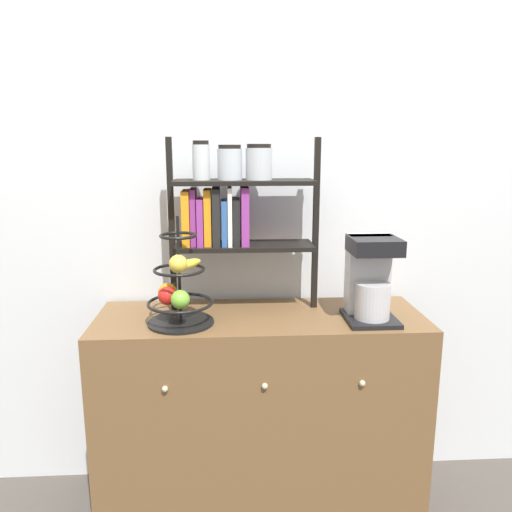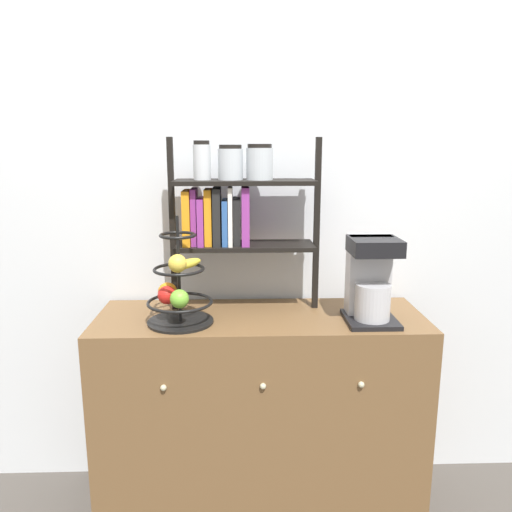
# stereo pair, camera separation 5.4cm
# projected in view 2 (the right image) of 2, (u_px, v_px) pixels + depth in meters

# --- Properties ---
(wall_back) EXTENTS (7.00, 0.05, 2.60)m
(wall_back) POSITION_uv_depth(u_px,v_px,m) (258.00, 209.00, 2.24)
(wall_back) COLOR silver
(wall_back) RESTS_ON ground_plane
(sideboard) EXTENTS (1.35, 0.48, 0.89)m
(sideboard) POSITION_uv_depth(u_px,v_px,m) (260.00, 413.00, 2.15)
(sideboard) COLOR brown
(sideboard) RESTS_ON ground_plane
(coffee_maker) EXTENTS (0.20, 0.23, 0.34)m
(coffee_maker) POSITION_uv_depth(u_px,v_px,m) (371.00, 279.00, 1.97)
(coffee_maker) COLOR black
(coffee_maker) RESTS_ON sideboard
(fruit_stand) EXTENTS (0.26, 0.26, 0.43)m
(fruit_stand) POSITION_uv_depth(u_px,v_px,m) (177.00, 290.00, 1.93)
(fruit_stand) COLOR black
(fruit_stand) RESTS_ON sideboard
(shelf_hutch) EXTENTS (0.63, 0.20, 0.72)m
(shelf_hutch) POSITION_uv_depth(u_px,v_px,m) (230.00, 205.00, 2.06)
(shelf_hutch) COLOR black
(shelf_hutch) RESTS_ON sideboard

